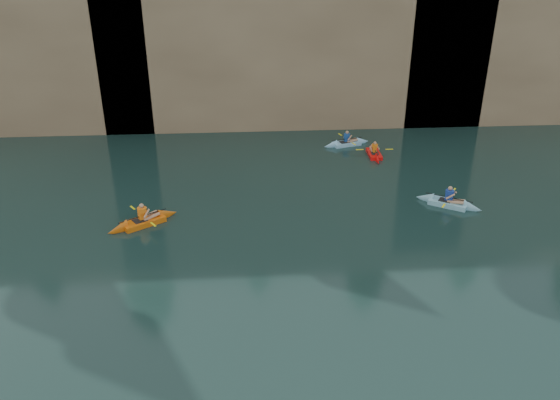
{
  "coord_description": "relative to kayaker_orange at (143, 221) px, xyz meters",
  "views": [
    {
      "loc": [
        -1.45,
        -11.92,
        11.06
      ],
      "look_at": [
        -0.25,
        4.91,
        3.0
      ],
      "focal_mm": 35.0,
      "sensor_mm": 36.0,
      "label": 1
    }
  ],
  "objects": [
    {
      "name": "kayaker_red_far",
      "position": [
        11.78,
        7.46,
        -0.02
      ],
      "size": [
        2.11,
        2.89,
        1.05
      ],
      "rotation": [
        0.0,
        0.0,
        1.53
      ],
      "color": "red",
      "rests_on": "ground"
    },
    {
      "name": "ground",
      "position": [
        5.84,
        -9.17,
        -0.15
      ],
      "size": [
        160.0,
        160.0,
        0.0
      ],
      "primitive_type": "plane",
      "color": "black",
      "rests_on": "ground"
    },
    {
      "name": "cliff_slab_center",
      "position": [
        7.84,
        13.43,
        5.55
      ],
      "size": [
        24.0,
        2.4,
        11.4
      ],
      "primitive_type": "cube",
      "color": "#957C5A",
      "rests_on": "ground"
    },
    {
      "name": "kayaker_orange",
      "position": [
        0.0,
        0.0,
        0.0
      ],
      "size": [
        3.07,
        2.42,
        1.22
      ],
      "rotation": [
        0.0,
        0.0,
        0.6
      ],
      "color": "#DE610E",
      "rests_on": "ground"
    },
    {
      "name": "sea_cave_east",
      "position": [
        15.84,
        12.78,
        2.1
      ],
      "size": [
        5.0,
        1.0,
        4.5
      ],
      "primitive_type": "cube",
      "color": "black",
      "rests_on": "ground"
    },
    {
      "name": "cliff",
      "position": [
        5.84,
        20.83,
        5.85
      ],
      "size": [
        70.0,
        16.0,
        12.0
      ],
      "primitive_type": "cube",
      "color": "tan",
      "rests_on": "ground"
    },
    {
      "name": "sea_cave_center",
      "position": [
        1.84,
        12.78,
        1.45
      ],
      "size": [
        3.5,
        1.0,
        3.2
      ],
      "primitive_type": "cube",
      "color": "black",
      "rests_on": "ground"
    },
    {
      "name": "kayaker_ltblue_mid",
      "position": [
        10.53,
        9.29,
        -0.01
      ],
      "size": [
        2.99,
        2.14,
        1.11
      ],
      "rotation": [
        0.0,
        0.0,
        0.29
      ],
      "color": "#8ECCEE",
      "rests_on": "ground"
    },
    {
      "name": "kayaker_ltblue_near",
      "position": [
        13.72,
        0.87,
        -0.0
      ],
      "size": [
        2.93,
        2.28,
        1.2
      ],
      "rotation": [
        0.0,
        0.0,
        -0.59
      ],
      "color": "#7FC0D4",
      "rests_on": "ground"
    }
  ]
}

